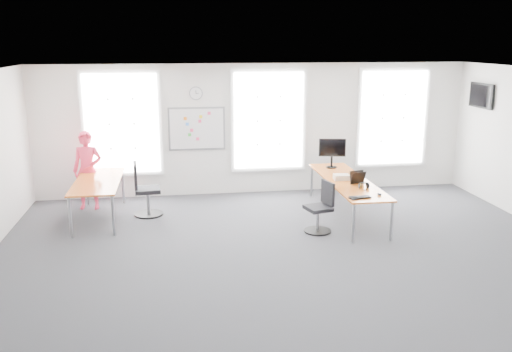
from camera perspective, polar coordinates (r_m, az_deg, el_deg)
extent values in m
plane|color=#2B2B30|center=(9.15, 3.70, -8.44)|extent=(10.00, 10.00, 0.00)
plane|color=white|center=(8.46, 4.03, 10.67)|extent=(10.00, 10.00, 0.00)
plane|color=white|center=(12.54, -0.05, 4.94)|extent=(10.00, 0.00, 10.00)
plane|color=white|center=(5.04, 13.75, -9.77)|extent=(10.00, 0.00, 10.00)
cube|color=silver|center=(12.40, -13.94, 5.35)|extent=(1.60, 0.06, 2.20)
cube|color=silver|center=(12.53, 1.33, 5.85)|extent=(1.60, 0.06, 2.20)
cube|color=silver|center=(13.37, 14.17, 5.95)|extent=(1.60, 0.06, 2.20)
cube|color=orange|center=(11.10, 9.59, -0.50)|extent=(0.83, 3.09, 0.03)
cylinder|color=gray|center=(9.75, 10.22, -4.91)|extent=(0.05, 0.05, 0.72)
cylinder|color=gray|center=(10.00, 14.06, -4.64)|extent=(0.05, 0.05, 0.72)
cylinder|color=gray|center=(12.48, 5.89, -0.53)|extent=(0.05, 0.05, 0.72)
cylinder|color=gray|center=(12.67, 8.98, -0.40)|extent=(0.05, 0.05, 0.72)
cube|color=orange|center=(11.20, -16.31, -0.51)|extent=(0.88, 2.19, 0.03)
cylinder|color=gray|center=(10.39, -18.96, -4.15)|extent=(0.05, 0.05, 0.77)
cylinder|color=gray|center=(10.27, -14.80, -4.05)|extent=(0.05, 0.05, 0.77)
cylinder|color=gray|center=(12.35, -17.32, -1.17)|extent=(0.05, 0.05, 0.77)
cylinder|color=gray|center=(12.25, -13.82, -1.05)|extent=(0.05, 0.05, 0.77)
cylinder|color=black|center=(10.31, 6.49, -5.76)|extent=(0.51, 0.51, 0.03)
cylinder|color=gray|center=(10.23, 6.52, -4.59)|extent=(0.06, 0.06, 0.41)
cube|color=black|center=(10.16, 6.56, -3.38)|extent=(0.53, 0.53, 0.07)
cube|color=black|center=(10.18, 7.56, -1.76)|extent=(0.15, 0.41, 0.44)
cylinder|color=black|center=(11.41, -11.21, -3.94)|extent=(0.59, 0.59, 0.03)
cylinder|color=gray|center=(11.34, -11.27, -2.71)|extent=(0.07, 0.07, 0.48)
cube|color=black|center=(11.26, -11.34, -1.44)|extent=(0.54, 0.54, 0.08)
cube|color=black|center=(11.18, -12.58, 0.06)|extent=(0.09, 0.48, 0.51)
imported|color=#E83456|center=(11.95, -17.29, 0.57)|extent=(0.64, 0.46, 1.67)
cube|color=white|center=(12.38, -6.25, 4.97)|extent=(1.20, 0.03, 0.90)
cylinder|color=gray|center=(12.28, -6.35, 8.66)|extent=(0.30, 0.04, 0.30)
cube|color=black|center=(13.19, 22.65, 7.82)|extent=(0.06, 0.90, 0.55)
cube|color=black|center=(9.88, 10.89, -2.24)|extent=(0.43, 0.25, 0.02)
ellipsoid|color=black|center=(10.13, 12.86, -1.87)|extent=(0.08, 0.12, 0.04)
cylinder|color=black|center=(10.42, 11.45, -1.44)|extent=(0.07, 0.07, 0.01)
cylinder|color=black|center=(10.51, 10.89, -1.03)|extent=(0.04, 0.10, 0.10)
cylinder|color=black|center=(10.56, 11.68, -1.00)|extent=(0.04, 0.10, 0.10)
cylinder|color=gold|center=(10.51, 10.89, -1.03)|extent=(0.01, 0.11, 0.11)
cube|color=black|center=(10.52, 11.30, -0.73)|extent=(0.18, 0.02, 0.02)
cube|color=black|center=(10.86, 10.57, -0.09)|extent=(0.32, 0.15, 0.25)
cube|color=#EA4B01|center=(10.80, 10.70, -0.23)|extent=(0.30, 0.16, 0.23)
cube|color=black|center=(10.78, 10.72, -0.20)|extent=(0.32, 0.16, 0.24)
cube|color=beige|center=(11.10, 8.98, -0.11)|extent=(0.32, 0.25, 0.11)
cylinder|color=black|center=(12.12, 7.94, 0.93)|extent=(0.24, 0.24, 0.02)
cylinder|color=black|center=(12.09, 7.96, 1.48)|extent=(0.05, 0.05, 0.24)
cube|color=black|center=(12.01, 8.03, 2.98)|extent=(0.58, 0.14, 0.39)
cube|color=black|center=(11.99, 8.06, 2.96)|extent=(0.54, 0.10, 0.35)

